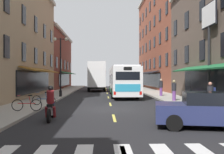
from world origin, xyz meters
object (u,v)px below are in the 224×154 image
Objects in this scene: bicycle_mid at (44,100)px; box_truck at (97,77)px; pedestrian_near at (210,95)px; motorcycle_rider at (51,105)px; street_lamp_twin at (61,64)px; billboard_sign at (209,29)px; bicycle_near at (27,105)px; pedestrian_rear at (174,90)px; transit_bus at (123,81)px; pedestrian_mid at (161,87)px; sedan_mid at (96,84)px; sedan_near at (210,110)px.

box_truck is at bearing 80.86° from bicycle_mid.
motorcycle_rider is at bearing 81.81° from pedestrian_near.
billboard_sign is at bearing -31.87° from street_lamp_twin.
pedestrian_rear reaches higher than bicycle_near.
bicycle_mid is at bearing 75.09° from pedestrian_rear.
transit_bus is 6.79× the size of pedestrian_rear.
street_lamp_twin is at bearing 51.95° from pedestrian_mid.
pedestrian_rear is at bearing -18.77° from pedestrian_near.
box_truck reaches higher than bicycle_near.
sedan_mid is at bearing -17.45° from pedestrian_rear.
transit_bus reaches higher than pedestrian_mid.
transit_bus is at bearing 16.74° from street_lamp_twin.
billboard_sign is 12.62m from motorcycle_rider.
sedan_near is 2.81× the size of pedestrian_near.
box_truck is at bearing -9.90° from pedestrian_rear.
transit_bus is 2.47× the size of sedan_near.
sedan_near is 17.64m from street_lamp_twin.
motorcycle_rider reaches higher than sedan_near.
street_lamp_twin reaches higher than pedestrian_rear.
billboard_sign is 31.17m from sedan_mid.
transit_bus reaches higher than pedestrian_near.
motorcycle_rider is at bearing 103.23° from pedestrian_rear.
pedestrian_mid is (1.57, 15.81, 0.30)m from sedan_near.
box_truck is at bearing 101.04° from sedan_near.
billboard_sign is 1.52× the size of sedan_mid.
sedan_near is at bearing -81.57° from sedan_mid.
sedan_mid is 2.76× the size of bicycle_near.
sedan_mid reaches higher than bicycle_near.
bicycle_near is 0.30× the size of street_lamp_twin.
transit_bus is at bearing -72.99° from box_truck.
box_truck is 4.05× the size of pedestrian_mid.
bicycle_mid is (-8.41, 7.46, -0.24)m from sedan_near.
bicycle_mid is 0.29× the size of street_lamp_twin.
transit_bus is 13.08m from pedestrian_near.
bicycle_near is (-6.45, -12.64, -1.15)m from transit_bus.
motorcycle_rider is at bearing -150.20° from billboard_sign.
bicycle_mid is (-1.53, 5.34, -0.21)m from motorcycle_rider.
pedestrian_mid is at bearing -33.49° from pedestrian_rear.
bicycle_mid is (-3.14, -19.53, -1.60)m from box_truck.
pedestrian_near is at bearing 67.06° from sedan_near.
billboard_sign is 13.40m from bicycle_near.
transit_bus is 4.07m from pedestrian_mid.
motorcycle_rider is 1.27× the size of pedestrian_near.
sedan_near is 2.75× the size of pedestrian_rear.
bicycle_near is at bearing 88.71° from pedestrian_rear.
street_lamp_twin is (-10.55, 10.45, 2.34)m from pedestrian_near.
street_lamp_twin is (-11.76, 7.31, -2.20)m from billboard_sign.
billboard_sign is 11.40m from transit_bus.
billboard_sign is 9.81m from sedan_near.
bicycle_near is (-1.82, 2.35, -0.21)m from motorcycle_rider.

